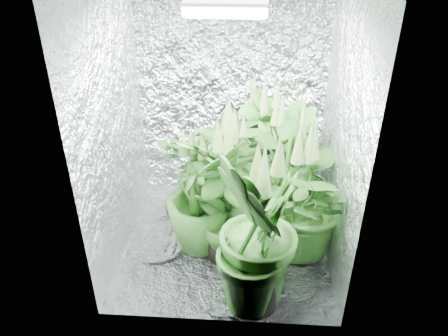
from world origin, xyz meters
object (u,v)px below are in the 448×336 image
Objects in this scene: grow_lamp at (226,7)px; plant_b at (263,148)px; plant_a at (219,169)px; plant_c at (285,168)px; plant_g at (258,236)px; circulation_fan at (296,188)px; plant_f at (226,199)px; plant_d at (200,193)px; plant_e at (302,201)px.

grow_lamp is 1.48m from plant_b.
plant_c is at bearing 6.30° from plant_a.
plant_b is 1.28m from plant_g.
circulation_fan is (0.37, 1.25, -0.44)m from plant_g.
plant_c reaches higher than circulation_fan.
plant_g is at bearing -92.47° from plant_b.
plant_b is 1.00× the size of plant_f.
grow_lamp is 0.44× the size of plant_b.
plant_g is at bearing -54.12° from plant_d.
plant_g is (0.31, -0.91, 0.07)m from plant_a.
plant_f is at bearing -143.87° from circulation_fan.
plant_d is (-0.48, -0.69, -0.03)m from plant_b.
plant_c is at bearing 29.70° from plant_d.
plant_c is 0.76m from plant_d.
grow_lamp is 0.45× the size of plant_c.
circulation_fan is at bearing 52.98° from plant_f.
plant_c is 0.96× the size of plant_f.
grow_lamp is at bearing 110.43° from plant_g.
plant_d is 0.76m from plant_e.
circulation_fan is (0.31, -0.03, -0.38)m from plant_b.
grow_lamp is 1.43m from plant_c.
plant_b is 0.90× the size of plant_g.
plant_g is (0.43, -0.59, 0.10)m from plant_d.
grow_lamp is 1.35m from plant_d.
plant_a is 1.05× the size of plant_d.
plant_b is 1.04× the size of plant_c.
plant_g is at bearing -69.57° from grow_lamp.
plant_f is (0.08, -0.44, 0.01)m from plant_a.
plant_e is 0.97× the size of plant_f.
plant_c reaches higher than plant_e.
plant_c reaches higher than plant_d.
plant_b is at bearing 157.92° from circulation_fan.
plant_a is 1.00× the size of plant_e.
plant_b reaches higher than plant_d.
plant_g is (-0.06, -1.28, 0.06)m from plant_b.
plant_a is at bearing 148.84° from plant_e.
plant_b is 1.03× the size of plant_e.
plant_f is 0.52m from plant_g.
plant_f is 1.05m from circulation_fan.
plant_a is at bearing -134.25° from plant_b.
plant_a is 0.97× the size of plant_b.
circulation_fan is (0.59, 0.78, -0.38)m from plant_f.
plant_f reaches higher than plant_b.
grow_lamp is at bearing -144.86° from plant_c.
plant_b is 0.49m from circulation_fan.
grow_lamp is 0.39× the size of plant_g.
plant_b is at bearing 70.97° from plant_f.
plant_e is 3.17× the size of circulation_fan.
plant_b is 3.26× the size of circulation_fan.
plant_g is at bearing -71.45° from plant_a.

